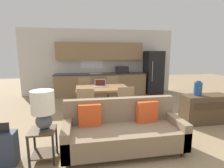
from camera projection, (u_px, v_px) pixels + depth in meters
The scene contains 16 objects.
ground_plane at pixel (128, 150), 3.16m from camera, with size 20.00×20.00×0.00m, color #9E8460.
wall_back at pixel (100, 62), 7.41m from camera, with size 6.40×0.07×2.70m.
kitchen_counter at pixel (101, 75), 7.21m from camera, with size 3.74×0.65×2.15m.
refrigerator at pixel (153, 72), 7.48m from camera, with size 0.69×0.76×1.80m.
dining_table at pixel (102, 89), 4.99m from camera, with size 1.46×0.96×0.77m.
couch at pixel (123, 131), 3.15m from camera, with size 2.09×0.80×0.90m.
side_table at pixel (43, 140), 2.81m from camera, with size 0.40×0.40×0.53m.
table_lamp at pixel (43, 107), 2.71m from camera, with size 0.36×0.36×0.64m.
credenza at pixel (205, 109), 4.36m from camera, with size 1.15×0.47×0.71m.
vase at pixel (198, 89), 4.24m from camera, with size 0.19×0.19×0.36m.
dining_chair_far_left at pixel (85, 91), 5.74m from camera, with size 0.45×0.45×0.93m.
dining_chair_far_right at pixel (113, 89), 5.97m from camera, with size 0.47×0.47×0.93m.
dining_chair_near_right at pixel (125, 103), 4.32m from camera, with size 0.43×0.43×0.93m.
dining_chair_near_left at pixel (86, 105), 4.14m from camera, with size 0.47×0.47×0.93m.
laptop at pixel (100, 85), 5.09m from camera, with size 0.36×0.30×0.20m.
suitcase at pixel (3, 148), 2.70m from camera, with size 0.41×0.22×0.70m.
Camera 1 is at (-0.79, -2.81, 1.73)m, focal length 28.00 mm.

